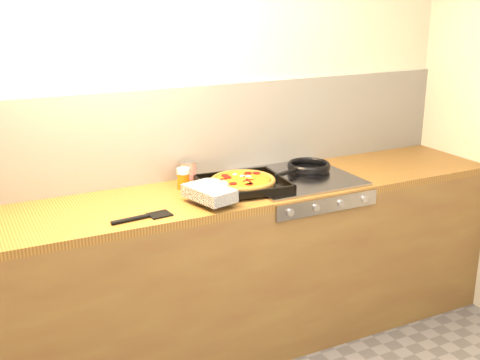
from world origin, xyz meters
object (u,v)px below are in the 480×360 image
pizza_on_tray (233,184)px  juice_glass (183,178)px  tomato_can (189,172)px  frying_pan (308,167)px

pizza_on_tray → juice_glass: size_ratio=5.34×
tomato_can → frying_pan: bearing=-11.9°
frying_pan → tomato_can: (-0.66, 0.14, 0.02)m
juice_glass → pizza_on_tray: bearing=-42.0°
pizza_on_tray → tomato_can: 0.29m
tomato_can → juice_glass: bearing=-128.7°
pizza_on_tray → tomato_can: (-0.14, 0.25, 0.01)m
frying_pan → juice_glass: (-0.72, 0.06, 0.02)m
frying_pan → juice_glass: bearing=175.0°
frying_pan → tomato_can: 0.68m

